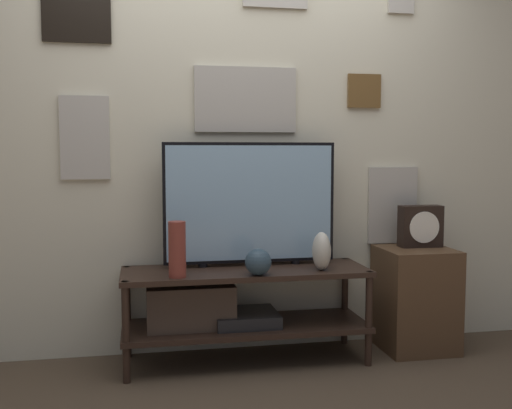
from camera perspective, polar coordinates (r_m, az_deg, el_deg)
name	(u,v)px	position (r m, az deg, el deg)	size (l,w,h in m)	color
ground_plane	(255,378)	(3.31, -0.14, -16.23)	(12.00, 12.00, 0.00)	#4C3D2D
wall_back	(237,126)	(3.63, -1.81, 7.48)	(6.40, 0.08, 2.70)	beige
media_console	(225,304)	(3.44, -2.94, -9.46)	(1.39, 0.46, 0.54)	black
television	(250,203)	(3.47, -0.58, 0.15)	(1.00, 0.05, 0.72)	black
vase_urn_stoneware	(322,251)	(3.39, 6.26, -4.44)	(0.10, 0.15, 0.22)	beige
vase_round_glass	(258,262)	(3.23, 0.21, -5.49)	(0.14, 0.14, 0.14)	#2D4251
vase_tall_ceramic	(177,249)	(3.20, -7.52, -4.26)	(0.09, 0.09, 0.30)	brown
side_table	(415,299)	(3.81, 14.93, -8.66)	(0.42, 0.42, 0.62)	#513823
mantel_clock	(421,226)	(3.80, 15.40, -2.01)	(0.26, 0.11, 0.25)	black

